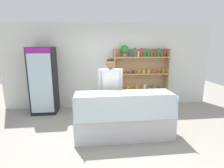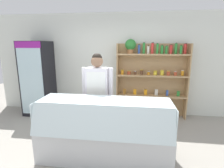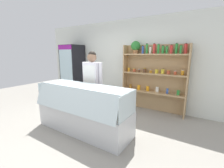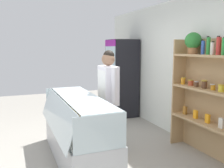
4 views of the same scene
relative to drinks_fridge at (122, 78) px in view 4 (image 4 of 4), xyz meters
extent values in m
plane|color=gray|center=(2.04, -1.66, -0.99)|extent=(12.00, 12.00, 0.00)
cube|color=silver|center=(2.04, 0.42, 0.36)|extent=(6.80, 0.10, 2.70)
cube|color=black|center=(0.00, 0.01, 0.00)|extent=(0.72, 0.65, 1.97)
cube|color=silver|center=(0.00, -0.32, 0.00)|extent=(0.64, 0.01, 1.77)
cube|color=#8C1E8C|center=(0.00, -0.33, 0.90)|extent=(0.68, 0.01, 0.16)
cylinder|color=red|center=(-0.22, -0.26, -0.65)|extent=(0.05, 0.05, 0.17)
cylinder|color=orange|center=(-0.07, -0.26, -0.64)|extent=(0.06, 0.06, 0.20)
cylinder|color=#9E6623|center=(0.07, -0.26, -0.64)|extent=(0.05, 0.05, 0.20)
cylinder|color=silver|center=(0.22, -0.26, -0.65)|extent=(0.06, 0.06, 0.17)
cylinder|color=purple|center=(-0.20, -0.26, -0.14)|extent=(0.06, 0.06, 0.15)
cylinder|color=#9E6623|center=(0.00, -0.26, -0.12)|extent=(0.05, 0.05, 0.18)
cylinder|color=orange|center=(0.20, -0.26, -0.14)|extent=(0.07, 0.07, 0.15)
cylinder|color=purple|center=(-0.20, -0.26, 0.39)|extent=(0.06, 0.06, 0.16)
cylinder|color=purple|center=(0.00, -0.26, 0.39)|extent=(0.06, 0.06, 0.16)
cylinder|color=#9E6623|center=(0.20, -0.26, 0.39)|extent=(0.06, 0.06, 0.16)
cube|color=tan|center=(3.03, 0.30, -0.03)|extent=(1.80, 0.02, 1.91)
cube|color=tan|center=(2.15, 0.16, -0.03)|extent=(0.03, 0.28, 1.91)
cube|color=tan|center=(3.03, 0.16, -0.41)|extent=(1.74, 0.28, 0.04)
cube|color=tan|center=(3.03, 0.16, 0.12)|extent=(1.74, 0.28, 0.04)
cube|color=tan|center=(3.03, 0.16, 0.66)|extent=(1.74, 0.28, 0.04)
cylinder|color=#996038|center=(2.47, 0.16, 0.73)|extent=(0.15, 0.15, 0.11)
sphere|color=#29762D|center=(2.47, 0.16, 0.90)|extent=(0.27, 0.27, 0.27)
cylinder|color=#3356B2|center=(2.69, 0.18, 0.78)|extent=(0.06, 0.06, 0.21)
cylinder|color=black|center=(2.69, 0.16, 0.90)|extent=(0.04, 0.04, 0.02)
cylinder|color=#2D8C38|center=(2.81, 0.18, 0.81)|extent=(0.06, 0.06, 0.27)
cylinder|color=black|center=(2.81, 0.16, 0.95)|extent=(0.04, 0.04, 0.02)
cylinder|color=silver|center=(2.92, 0.16, 0.77)|extent=(0.06, 0.06, 0.18)
cylinder|color=black|center=(2.92, 0.16, 0.87)|extent=(0.04, 0.04, 0.02)
cylinder|color=red|center=(3.02, 0.18, 0.81)|extent=(0.07, 0.07, 0.26)
cylinder|color=black|center=(3.02, 0.16, 0.94)|extent=(0.05, 0.05, 0.02)
cylinder|color=#2D8C38|center=(3.13, 0.15, 0.80)|extent=(0.06, 0.06, 0.24)
cylinder|color=orange|center=(2.28, 0.15, 0.19)|extent=(0.08, 0.08, 0.11)
cylinder|color=gold|center=(2.28, 0.16, 0.26)|extent=(0.08, 0.08, 0.01)
cylinder|color=#BF4C2D|center=(2.45, 0.18, 0.18)|extent=(0.09, 0.09, 0.09)
cylinder|color=gold|center=(2.45, 0.16, 0.23)|extent=(0.09, 0.09, 0.01)
cylinder|color=brown|center=(2.61, 0.16, 0.18)|extent=(0.07, 0.07, 0.08)
cylinder|color=silver|center=(2.61, 0.16, 0.23)|extent=(0.07, 0.07, 0.01)
cylinder|color=brown|center=(2.77, 0.18, 0.20)|extent=(0.09, 0.09, 0.12)
cylinder|color=gold|center=(2.77, 0.16, 0.26)|extent=(0.09, 0.09, 0.01)
cylinder|color=orange|center=(2.95, 0.18, 0.18)|extent=(0.07, 0.07, 0.08)
cylinder|color=silver|center=(2.95, 0.16, 0.23)|extent=(0.07, 0.07, 0.01)
cylinder|color=yellow|center=(3.12, 0.18, 0.19)|extent=(0.09, 0.09, 0.10)
cylinder|color=gold|center=(3.12, 0.16, 0.25)|extent=(0.09, 0.09, 0.01)
cube|color=#9E6623|center=(2.34, 0.16, -0.32)|extent=(0.07, 0.05, 0.14)
cube|color=orange|center=(2.62, 0.16, -0.32)|extent=(0.08, 0.04, 0.14)
cube|color=orange|center=(2.89, 0.16, -0.32)|extent=(0.08, 0.04, 0.14)
cube|color=silver|center=(3.17, 0.16, -0.32)|extent=(0.08, 0.04, 0.16)
cube|color=silver|center=(2.13, -1.73, -0.71)|extent=(2.15, 0.71, 0.55)
cube|color=white|center=(2.13, -1.73, -0.42)|extent=(2.09, 0.65, 0.03)
cube|color=silver|center=(2.13, -2.06, -0.21)|extent=(2.11, 0.16, 0.47)
cube|color=silver|center=(2.13, -1.68, 0.01)|extent=(2.11, 0.55, 0.01)
cube|color=silver|center=(1.06, -1.73, -0.21)|extent=(0.01, 0.67, 0.45)
cube|color=silver|center=(3.20, -1.73, -0.21)|extent=(0.01, 0.67, 0.45)
cube|color=beige|center=(1.23, -1.65, -0.38)|extent=(0.16, 0.14, 0.05)
cube|color=white|center=(1.23, -1.86, -0.38)|extent=(0.05, 0.03, 0.02)
cube|color=beige|center=(1.45, -1.65, -0.37)|extent=(0.17, 0.15, 0.05)
cube|color=white|center=(1.45, -1.86, -0.38)|extent=(0.05, 0.03, 0.02)
cube|color=tan|center=(1.68, -1.65, -0.37)|extent=(0.16, 0.13, 0.06)
cube|color=white|center=(1.68, -1.86, -0.38)|extent=(0.05, 0.03, 0.02)
cube|color=tan|center=(1.90, -1.65, -0.38)|extent=(0.17, 0.13, 0.04)
cube|color=white|center=(1.90, -1.86, -0.38)|extent=(0.05, 0.03, 0.02)
cube|color=beige|center=(2.13, -1.65, -0.38)|extent=(0.16, 0.13, 0.05)
cube|color=white|center=(2.13, -1.86, -0.38)|extent=(0.05, 0.03, 0.02)
cube|color=tan|center=(2.35, -1.65, -0.38)|extent=(0.17, 0.12, 0.05)
cube|color=white|center=(2.35, -1.86, -0.38)|extent=(0.05, 0.03, 0.02)
cube|color=beige|center=(2.58, -1.65, -0.37)|extent=(0.17, 0.12, 0.06)
cube|color=white|center=(2.58, -1.86, -0.38)|extent=(0.05, 0.03, 0.02)
cube|color=tan|center=(2.81, -1.65, -0.37)|extent=(0.16, 0.12, 0.06)
cube|color=white|center=(2.81, -1.86, -0.38)|extent=(0.05, 0.03, 0.02)
cube|color=tan|center=(3.03, -1.65, -0.38)|extent=(0.16, 0.11, 0.04)
cube|color=white|center=(3.03, -1.86, -0.38)|extent=(0.05, 0.03, 0.02)
cylinder|color=#C1706B|center=(1.23, -1.84, -0.32)|extent=(0.18, 0.17, 0.15)
cylinder|color=#C1706B|center=(1.45, -1.84, -0.34)|extent=(0.18, 0.13, 0.12)
cylinder|color=white|center=(2.67, -1.82, -0.30)|extent=(0.07, 0.07, 0.20)
cylinder|color=white|center=(2.77, -1.82, -0.29)|extent=(0.07, 0.07, 0.23)
cylinder|color=#2D2D38|center=(1.80, -1.12, -0.59)|extent=(0.13, 0.13, 0.80)
cylinder|color=#2D2D38|center=(1.98, -1.12, -0.59)|extent=(0.13, 0.13, 0.80)
cube|color=white|center=(1.89, -1.12, 0.14)|extent=(0.42, 0.24, 0.66)
cube|color=white|center=(1.89, -1.25, -0.21)|extent=(0.35, 0.01, 1.23)
cylinder|color=white|center=(1.63, -1.12, 0.17)|extent=(0.09, 0.09, 0.59)
cylinder|color=white|center=(2.15, -1.12, 0.17)|extent=(0.09, 0.09, 0.59)
sphere|color=#8C664C|center=(1.89, -1.12, 0.59)|extent=(0.23, 0.23, 0.23)
sphere|color=black|center=(1.89, -1.11, 0.64)|extent=(0.19, 0.19, 0.19)
camera|label=1|loc=(1.45, -5.31, 1.03)|focal=28.00mm
camera|label=2|loc=(2.61, -4.34, 0.89)|focal=28.00mm
camera|label=3|loc=(4.29, -3.98, 0.69)|focal=24.00mm
camera|label=4|loc=(5.84, -2.67, 0.78)|focal=40.00mm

